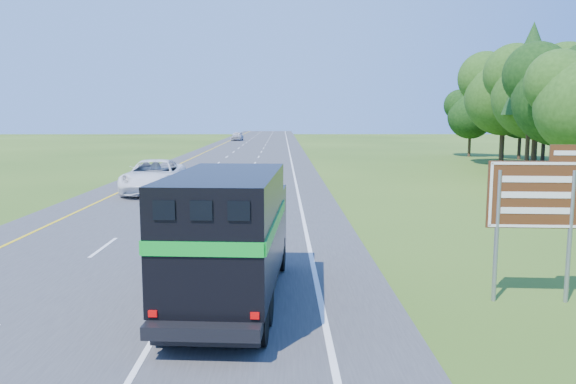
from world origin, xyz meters
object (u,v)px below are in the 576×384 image
Objects in this scene: white_suv at (154,176)px; exit_sign at (537,201)px; horse_truck at (231,233)px; far_car at (237,136)px.

exit_sign reaches higher than white_suv.
horse_truck is 1.52× the size of far_car.
white_suv is 24.97m from exit_sign.
white_suv is 74.74m from far_car.
horse_truck is 95.66m from far_car.
horse_truck is 7.63m from exit_sign.
far_car is at bearing 87.19° from white_suv.
horse_truck reaches higher than white_suv.
far_car is at bearing 98.32° from horse_truck.
exit_sign is (14.13, -20.52, 1.55)m from white_suv.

